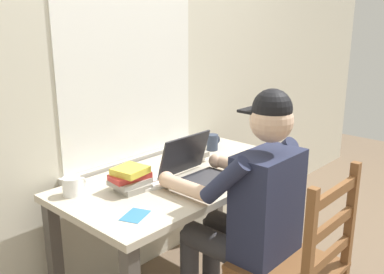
# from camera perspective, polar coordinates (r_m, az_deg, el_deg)

# --- Properties ---
(back_wall) EXTENTS (6.00, 0.08, 2.60)m
(back_wall) POSITION_cam_1_polar(r_m,az_deg,el_deg) (2.48, -8.17, 9.69)
(back_wall) COLOR beige
(back_wall) RESTS_ON ground
(desk) EXTENTS (1.38, 0.70, 0.74)m
(desk) POSITION_cam_1_polar(r_m,az_deg,el_deg) (2.34, -0.80, -7.35)
(desk) COLOR #BCB29E
(desk) RESTS_ON ground
(seated_person) EXTENTS (0.50, 0.60, 1.26)m
(seated_person) POSITION_cam_1_polar(r_m,az_deg,el_deg) (2.06, 7.45, -8.90)
(seated_person) COLOR #232842
(seated_person) RESTS_ON ground
(wooden_chair) EXTENTS (0.42, 0.42, 0.96)m
(wooden_chair) POSITION_cam_1_polar(r_m,az_deg,el_deg) (2.04, 13.95, -16.73)
(wooden_chair) COLOR brown
(wooden_chair) RESTS_ON ground
(laptop) EXTENTS (0.33, 0.30, 0.23)m
(laptop) POSITION_cam_1_polar(r_m,az_deg,el_deg) (2.21, 0.68, -4.47)
(laptop) COLOR #232328
(laptop) RESTS_ON desk
(computer_mouse) EXTENTS (0.06, 0.10, 0.03)m
(computer_mouse) POSITION_cam_1_polar(r_m,az_deg,el_deg) (2.38, 6.60, -4.03)
(computer_mouse) COLOR #232328
(computer_mouse) RESTS_ON desk
(coffee_mug_white) EXTENTS (0.12, 0.09, 0.09)m
(coffee_mug_white) POSITION_cam_1_polar(r_m,az_deg,el_deg) (2.11, -15.74, -6.34)
(coffee_mug_white) COLOR white
(coffee_mug_white) RESTS_ON desk
(coffee_mug_dark) EXTENTS (0.11, 0.07, 0.10)m
(coffee_mug_dark) POSITION_cam_1_polar(r_m,az_deg,el_deg) (2.71, 2.77, -0.69)
(coffee_mug_dark) COLOR #2D384C
(coffee_mug_dark) RESTS_ON desk
(book_stack_main) EXTENTS (0.20, 0.16, 0.12)m
(book_stack_main) POSITION_cam_1_polar(r_m,az_deg,el_deg) (2.11, -8.18, -5.51)
(book_stack_main) COLOR gray
(book_stack_main) RESTS_ON desk
(book_stack_side) EXTENTS (0.21, 0.18, 0.06)m
(book_stack_side) POSITION_cam_1_polar(r_m,az_deg,el_deg) (2.49, -0.52, -2.60)
(book_stack_side) COLOR white
(book_stack_side) RESTS_ON desk
(paper_pile_near_laptop) EXTENTS (0.24, 0.21, 0.01)m
(paper_pile_near_laptop) POSITION_cam_1_polar(r_m,az_deg,el_deg) (2.18, -5.39, -6.09)
(paper_pile_near_laptop) COLOR white
(paper_pile_near_laptop) RESTS_ON desk
(landscape_photo_print) EXTENTS (0.15, 0.13, 0.00)m
(landscape_photo_print) POSITION_cam_1_polar(r_m,az_deg,el_deg) (1.87, -7.59, -10.35)
(landscape_photo_print) COLOR teal
(landscape_photo_print) RESTS_ON desk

